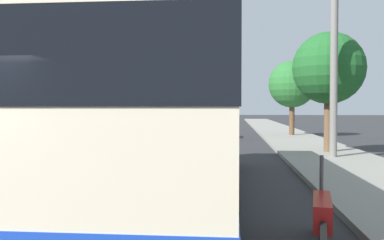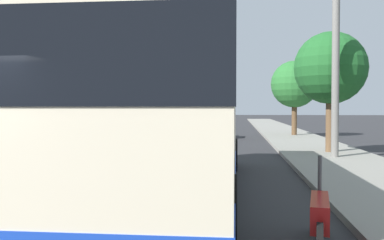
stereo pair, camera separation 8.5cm
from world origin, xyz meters
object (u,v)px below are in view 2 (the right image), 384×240
object	(u,v)px
roadside_tree_far_block	(295,84)
coach_bus	(179,107)
car_far_distant	(210,127)
utility_pole	(336,51)
motorcycle_angled	(320,217)
car_side_street	(170,121)
roadside_tree_mid_block	(330,68)
car_ahead_same_lane	(194,118)

from	to	relation	value
roadside_tree_far_block	coach_bus	bearing A→B (deg)	165.14
car_far_distant	utility_pole	distance (m)	12.81
motorcycle_angled	car_far_distant	world-z (taller)	car_far_distant
roadside_tree_far_block	car_far_distant	bearing A→B (deg)	107.28
coach_bus	roadside_tree_far_block	size ratio (longest dim) A/B	2.19
utility_pole	car_side_street	bearing A→B (deg)	22.76
roadside_tree_far_block	utility_pole	world-z (taller)	utility_pole
car_side_street	roadside_tree_mid_block	world-z (taller)	roadside_tree_mid_block
car_ahead_same_lane	roadside_tree_far_block	distance (m)	23.87
coach_bus	roadside_tree_mid_block	world-z (taller)	roadside_tree_mid_block
car_far_distant	car_ahead_same_lane	distance (m)	23.94
car_far_distant	motorcycle_angled	bearing A→B (deg)	-169.93
motorcycle_angled	car_ahead_same_lane	size ratio (longest dim) A/B	0.49
coach_bus	car_far_distant	world-z (taller)	coach_bus
car_far_distant	utility_pole	bearing A→B (deg)	-151.96
motorcycle_angled	car_side_street	size ratio (longest dim) A/B	0.52
motorcycle_angled	car_far_distant	size ratio (longest dim) A/B	0.51
car_far_distant	roadside_tree_far_block	distance (m)	6.44
car_side_street	coach_bus	bearing A→B (deg)	11.39
coach_bus	car_far_distant	size ratio (longest dim) A/B	2.72
coach_bus	utility_pole	world-z (taller)	utility_pole
roadside_tree_mid_block	roadside_tree_far_block	xyz separation A→B (m)	(11.01, -0.01, -0.07)
car_ahead_same_lane	roadside_tree_far_block	size ratio (longest dim) A/B	0.85
car_far_distant	roadside_tree_mid_block	bearing A→B (deg)	-146.66
motorcycle_angled	car_far_distant	bearing A→B (deg)	17.94
roadside_tree_mid_block	utility_pole	bearing A→B (deg)	173.51
car_side_street	roadside_tree_far_block	distance (m)	14.78
coach_bus	roadside_tree_far_block	bearing A→B (deg)	-14.64
coach_bus	car_ahead_same_lane	world-z (taller)	coach_bus
motorcycle_angled	utility_pole	size ratio (longest dim) A/B	0.26
car_ahead_same_lane	roadside_tree_far_block	xyz separation A→B (m)	(-21.98, -8.90, 2.77)
coach_bus	car_ahead_same_lane	xyz separation A→B (m)	(41.42, 3.74, -1.25)
roadside_tree_mid_block	car_far_distant	bearing A→B (deg)	30.75
motorcycle_angled	roadside_tree_mid_block	bearing A→B (deg)	-2.04
roadside_tree_far_block	utility_pole	xyz separation A→B (m)	(-12.89, 0.23, 0.55)
roadside_tree_mid_block	utility_pole	distance (m)	1.95
motorcycle_angled	car_ahead_same_lane	world-z (taller)	car_ahead_same_lane
car_far_distant	roadside_tree_far_block	xyz separation A→B (m)	(1.72, -5.54, 2.79)
coach_bus	motorcycle_angled	xyz separation A→B (m)	(-3.77, -2.44, -1.52)
car_side_street	car_far_distant	size ratio (longest dim) A/B	0.99
roadside_tree_mid_block	coach_bus	bearing A→B (deg)	148.59
car_side_street	roadside_tree_far_block	xyz separation A→B (m)	(-10.49, -10.04, 2.79)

